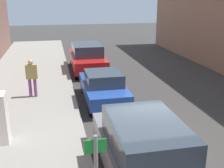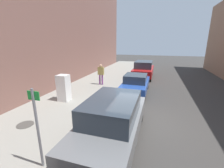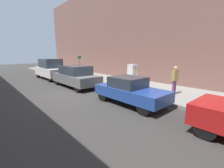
{
  "view_description": "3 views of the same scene",
  "coord_description": "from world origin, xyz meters",
  "px_view_note": "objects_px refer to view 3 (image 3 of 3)",
  "views": [
    {
      "loc": [
        -2.88,
        -7.54,
        4.62
      ],
      "look_at": [
        -0.54,
        3.41,
        1.07
      ],
      "focal_mm": 45.0,
      "sensor_mm": 36.0,
      "label": 1
    },
    {
      "loc": [
        0.67,
        -6.5,
        3.65
      ],
      "look_at": [
        -2.19,
        2.78,
        0.96
      ],
      "focal_mm": 24.0,
      "sensor_mm": 36.0,
      "label": 2
    },
    {
      "loc": [
        5.1,
        9.26,
        2.61
      ],
      "look_at": [
        -1.06,
        2.42,
        0.79
      ],
      "focal_mm": 24.0,
      "sensor_mm": 36.0,
      "label": 3
    }
  ],
  "objects_px": {
    "street_sign_post": "(80,66)",
    "parked_hatchback_blue": "(130,90)",
    "fire_hydrant": "(72,73)",
    "parked_suv_gray": "(76,76)",
    "parked_van_white": "(51,69)",
    "discarded_refrigerator": "(132,74)",
    "pedestrian_walking_far": "(175,78)"
  },
  "relations": [
    {
      "from": "parked_van_white",
      "to": "fire_hydrant",
      "type": "bearing_deg",
      "value": 141.22
    },
    {
      "from": "discarded_refrigerator",
      "to": "street_sign_post",
      "type": "relative_size",
      "value": 0.68
    },
    {
      "from": "parked_suv_gray",
      "to": "parked_hatchback_blue",
      "type": "height_order",
      "value": "parked_suv_gray"
    },
    {
      "from": "parked_suv_gray",
      "to": "street_sign_post",
      "type": "bearing_deg",
      "value": -128.14
    },
    {
      "from": "discarded_refrigerator",
      "to": "pedestrian_walking_far",
      "type": "relative_size",
      "value": 0.93
    },
    {
      "from": "fire_hydrant",
      "to": "pedestrian_walking_far",
      "type": "distance_m",
      "value": 10.92
    },
    {
      "from": "fire_hydrant",
      "to": "parked_hatchback_blue",
      "type": "distance_m",
      "value": 10.04
    },
    {
      "from": "fire_hydrant",
      "to": "parked_van_white",
      "type": "relative_size",
      "value": 0.16
    },
    {
      "from": "street_sign_post",
      "to": "fire_hydrant",
      "type": "bearing_deg",
      "value": -95.65
    },
    {
      "from": "street_sign_post",
      "to": "parked_hatchback_blue",
      "type": "bearing_deg",
      "value": 78.9
    },
    {
      "from": "parked_hatchback_blue",
      "to": "pedestrian_walking_far",
      "type": "bearing_deg",
      "value": 163.19
    },
    {
      "from": "discarded_refrigerator",
      "to": "street_sign_post",
      "type": "distance_m",
      "value": 5.24
    },
    {
      "from": "fire_hydrant",
      "to": "parked_hatchback_blue",
      "type": "relative_size",
      "value": 0.2
    },
    {
      "from": "discarded_refrigerator",
      "to": "parked_suv_gray",
      "type": "distance_m",
      "value": 4.76
    },
    {
      "from": "discarded_refrigerator",
      "to": "street_sign_post",
      "type": "xyz_separation_m",
      "value": [
        2.4,
        -4.63,
        0.53
      ]
    },
    {
      "from": "parked_van_white",
      "to": "street_sign_post",
      "type": "bearing_deg",
      "value": 113.8
    },
    {
      "from": "street_sign_post",
      "to": "parked_suv_gray",
      "type": "relative_size",
      "value": 0.5
    },
    {
      "from": "pedestrian_walking_far",
      "to": "parked_hatchback_blue",
      "type": "bearing_deg",
      "value": -138.05
    },
    {
      "from": "street_sign_post",
      "to": "parked_hatchback_blue",
      "type": "distance_m",
      "value": 7.99
    },
    {
      "from": "street_sign_post",
      "to": "parked_van_white",
      "type": "height_order",
      "value": "street_sign_post"
    },
    {
      "from": "parked_hatchback_blue",
      "to": "parked_van_white",
      "type": "bearing_deg",
      "value": -90.0
    },
    {
      "from": "discarded_refrigerator",
      "to": "parked_suv_gray",
      "type": "xyz_separation_m",
      "value": [
        3.93,
        -2.68,
        -0.1
      ]
    },
    {
      "from": "street_sign_post",
      "to": "parked_suv_gray",
      "type": "bearing_deg",
      "value": 51.86
    },
    {
      "from": "pedestrian_walking_far",
      "to": "street_sign_post",
      "type": "bearing_deg",
      "value": 158.89
    },
    {
      "from": "pedestrian_walking_far",
      "to": "parked_van_white",
      "type": "relative_size",
      "value": 0.36
    },
    {
      "from": "parked_hatchback_blue",
      "to": "fire_hydrant",
      "type": "bearing_deg",
      "value": -99.96
    },
    {
      "from": "discarded_refrigerator",
      "to": "street_sign_post",
      "type": "height_order",
      "value": "street_sign_post"
    },
    {
      "from": "discarded_refrigerator",
      "to": "fire_hydrant",
      "type": "xyz_separation_m",
      "value": [
        2.2,
        -6.71,
        -0.4
      ]
    },
    {
      "from": "pedestrian_walking_far",
      "to": "parked_van_white",
      "type": "bearing_deg",
      "value": 162.97
    },
    {
      "from": "discarded_refrigerator",
      "to": "fire_hydrant",
      "type": "relative_size",
      "value": 2.04
    },
    {
      "from": "pedestrian_walking_far",
      "to": "parked_hatchback_blue",
      "type": "relative_size",
      "value": 0.43
    },
    {
      "from": "parked_suv_gray",
      "to": "parked_hatchback_blue",
      "type": "bearing_deg",
      "value": 90.0
    }
  ]
}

